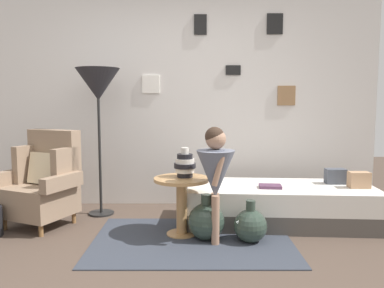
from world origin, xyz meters
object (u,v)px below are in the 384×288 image
object	(u,v)px
floor_lamp	(99,88)
book_on_daybed	(271,186)
daybed	(281,205)
demijohn_near	(207,221)
vase_striped	(186,165)
side_table	(183,195)
demijohn_far	(251,226)
person_child	(217,170)
armchair	(45,182)

from	to	relation	value
floor_lamp	book_on_daybed	distance (m)	2.11
daybed	demijohn_near	distance (m)	0.92
vase_striped	demijohn_near	xyz separation A→B (m)	(0.20, -0.16, -0.50)
floor_lamp	book_on_daybed	size ratio (longest dim) A/B	7.39
daybed	side_table	xyz separation A→B (m)	(-1.01, -0.36, 0.19)
daybed	demijohn_far	bearing A→B (deg)	-125.45
floor_lamp	book_on_daybed	bearing A→B (deg)	-13.58
floor_lamp	vase_striped	bearing A→B (deg)	-34.27
vase_striped	person_child	size ratio (longest dim) A/B	0.27
floor_lamp	book_on_daybed	xyz separation A→B (m)	(1.81, -0.44, -1.00)
book_on_daybed	demijohn_far	bearing A→B (deg)	-120.60
side_table	demijohn_far	xyz separation A→B (m)	(0.62, -0.19, -0.23)
demijohn_near	side_table	bearing A→B (deg)	152.10
armchair	demijohn_far	size ratio (longest dim) A/B	2.52
armchair	side_table	distance (m)	1.46
daybed	book_on_daybed	bearing A→B (deg)	-141.03
side_table	person_child	size ratio (longest dim) A/B	0.53
person_child	demijohn_near	size ratio (longest dim) A/B	2.47
daybed	book_on_daybed	size ratio (longest dim) A/B	8.85
daybed	person_child	size ratio (longest dim) A/B	1.86
floor_lamp	person_child	size ratio (longest dim) A/B	1.55
side_table	book_on_daybed	bearing A→B (deg)	16.01
side_table	floor_lamp	xyz separation A→B (m)	(-0.93, 0.69, 1.02)
person_child	demijohn_near	distance (m)	0.50
daybed	vase_striped	world-z (taller)	vase_striped
daybed	armchair	bearing A→B (deg)	-179.30
daybed	vase_striped	size ratio (longest dim) A/B	6.96
daybed	book_on_daybed	distance (m)	0.27
book_on_daybed	demijohn_far	world-z (taller)	book_on_daybed
side_table	armchair	bearing A→B (deg)	167.06
book_on_daybed	demijohn_far	xyz separation A→B (m)	(-0.26, -0.44, -0.26)
vase_striped	armchair	bearing A→B (deg)	168.81
daybed	book_on_daybed	world-z (taller)	book_on_daybed
side_table	vase_striped	size ratio (longest dim) A/B	1.98
demijohn_near	demijohn_far	world-z (taller)	demijohn_near
armchair	floor_lamp	xyz separation A→B (m)	(0.49, 0.37, 0.97)
armchair	vase_striped	size ratio (longest dim) A/B	3.47
side_table	demijohn_near	bearing A→B (deg)	-27.90
daybed	side_table	size ratio (longest dim) A/B	3.52
person_child	armchair	bearing A→B (deg)	162.71
floor_lamp	demijohn_near	world-z (taller)	floor_lamp
book_on_daybed	demijohn_far	size ratio (longest dim) A/B	0.57
daybed	book_on_daybed	xyz separation A→B (m)	(-0.13, -0.10, 0.22)
vase_striped	demijohn_near	world-z (taller)	vase_striped
demijohn_near	demijohn_far	bearing A→B (deg)	-9.88
vase_striped	person_child	world-z (taller)	person_child
vase_striped	demijohn_near	size ratio (longest dim) A/B	0.66
person_child	demijohn_far	distance (m)	0.60
person_child	floor_lamp	bearing A→B (deg)	143.78
demijohn_near	demijohn_far	size ratio (longest dim) A/B	1.10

